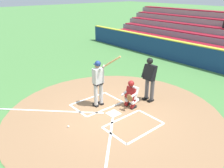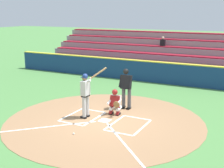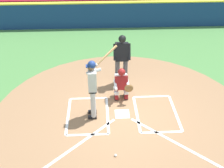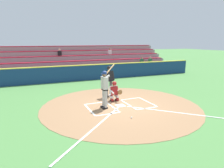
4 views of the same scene
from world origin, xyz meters
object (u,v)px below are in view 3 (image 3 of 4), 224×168
Objects in this scene: batter at (93,85)px; baseball at (116,155)px; catcher at (122,83)px; plate_umpire at (122,56)px.

batter is 2.11m from baseball.
catcher is 0.61× the size of plate_umpire.
baseball is at bearing 83.31° from plate_umpire.
catcher is 2.70m from baseball.
baseball is (0.42, 3.57, -1.04)m from plate_umpire.
plate_umpire is 3.75m from baseball.
batter is 1.88× the size of catcher.
plate_umpire is (-0.07, -0.95, 0.49)m from catcher.
plate_umpire reaches higher than baseball.
baseball is (0.35, 2.62, -0.55)m from catcher.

